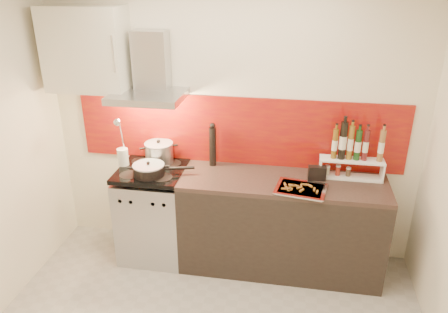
% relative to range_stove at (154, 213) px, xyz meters
% --- Properties ---
extents(back_wall, '(3.40, 0.02, 2.60)m').
position_rel_range_stove_xyz_m(back_wall, '(0.70, 0.30, 0.86)').
color(back_wall, silver).
rests_on(back_wall, ground).
extents(backsplash, '(3.00, 0.02, 0.64)m').
position_rel_range_stove_xyz_m(backsplash, '(0.75, 0.29, 0.78)').
color(backsplash, maroon).
rests_on(backsplash, back_wall).
extents(range_stove, '(0.60, 0.60, 0.91)m').
position_rel_range_stove_xyz_m(range_stove, '(0.00, 0.00, 0.00)').
color(range_stove, '#B7B7BA').
rests_on(range_stove, ground).
extents(counter, '(1.80, 0.60, 0.90)m').
position_rel_range_stove_xyz_m(counter, '(1.20, 0.00, 0.01)').
color(counter, black).
rests_on(counter, ground).
extents(range_hood, '(0.62, 0.50, 0.61)m').
position_rel_range_stove_xyz_m(range_hood, '(0.00, 0.14, 1.30)').
color(range_hood, '#B7B7BA').
rests_on(range_hood, back_wall).
extents(upper_cabinet, '(0.70, 0.35, 0.72)m').
position_rel_range_stove_xyz_m(upper_cabinet, '(-0.55, 0.13, 1.51)').
color(upper_cabinet, beige).
rests_on(upper_cabinet, back_wall).
extents(stock_pot, '(0.27, 0.27, 0.23)m').
position_rel_range_stove_xyz_m(stock_pot, '(0.03, 0.16, 0.57)').
color(stock_pot, '#B7B7BA').
rests_on(stock_pot, range_stove).
extents(saute_pan, '(0.53, 0.28, 0.13)m').
position_rel_range_stove_xyz_m(saute_pan, '(0.03, -0.11, 0.52)').
color(saute_pan, black).
rests_on(saute_pan, range_stove).
extents(utensil_jar, '(0.10, 0.15, 0.49)m').
position_rel_range_stove_xyz_m(utensil_jar, '(-0.28, 0.04, 0.60)').
color(utensil_jar, silver).
rests_on(utensil_jar, range_stove).
extents(pepper_mill, '(0.06, 0.06, 0.41)m').
position_rel_range_stove_xyz_m(pepper_mill, '(0.53, 0.21, 0.66)').
color(pepper_mill, black).
rests_on(pepper_mill, counter).
extents(step_shelf, '(0.55, 0.15, 0.51)m').
position_rel_range_stove_xyz_m(step_shelf, '(1.77, 0.15, 0.68)').
color(step_shelf, white).
rests_on(step_shelf, counter).
extents(caddy_box, '(0.16, 0.07, 0.13)m').
position_rel_range_stove_xyz_m(caddy_box, '(1.48, 0.06, 0.52)').
color(caddy_box, black).
rests_on(caddy_box, counter).
extents(baking_tray, '(0.45, 0.38, 0.03)m').
position_rel_range_stove_xyz_m(baking_tray, '(1.35, -0.17, 0.47)').
color(baking_tray, silver).
rests_on(baking_tray, counter).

